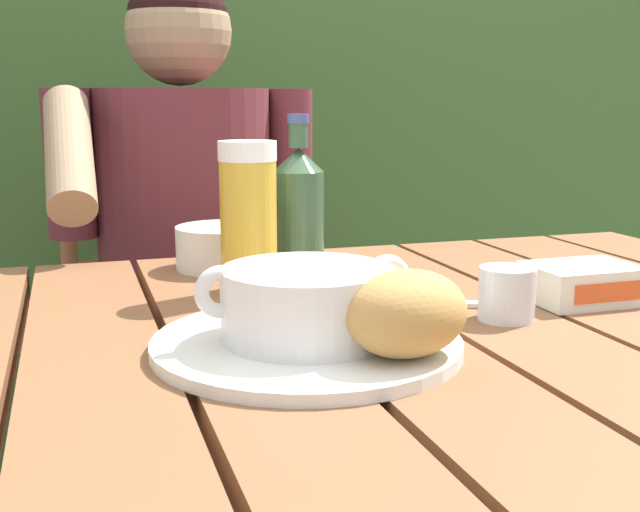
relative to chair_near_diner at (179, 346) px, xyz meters
The scene contains 12 objects.
dining_table 0.90m from the chair_near_diner, 83.76° to the right, with size 1.27×0.89×0.75m.
chair_near_diner is the anchor object (origin of this frame).
person_eating 0.31m from the chair_near_diner, 90.86° to the right, with size 0.48×0.47×1.21m.
serving_plate 0.97m from the chair_near_diner, 89.70° to the right, with size 0.30×0.30×0.01m.
soup_bowl 0.98m from the chair_near_diner, 89.70° to the right, with size 0.21×0.16×0.08m.
bread_roll 1.06m from the chair_near_diner, 85.84° to the right, with size 0.13×0.11×0.08m.
beer_glass 0.78m from the chair_near_diner, 89.79° to the right, with size 0.07×0.07×0.19m.
beer_bottle 0.75m from the chair_near_diner, 83.14° to the right, with size 0.07×0.07×0.22m.
water_glass_small 0.97m from the chair_near_diner, 74.76° to the right, with size 0.06×0.06×0.06m.
butter_tub 0.97m from the chair_near_diner, 66.46° to the right, with size 0.12×0.10×0.04m.
table_knife 0.87m from the chair_near_diner, 78.18° to the right, with size 0.15×0.07×0.01m.
diner_bowl 0.61m from the chair_near_diner, 90.00° to the right, with size 0.13×0.13×0.06m.
Camera 1 is at (-0.30, -0.74, 0.98)m, focal length 44.19 mm.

